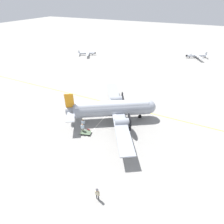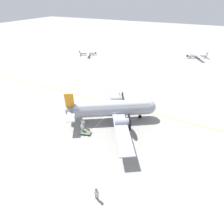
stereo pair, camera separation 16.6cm
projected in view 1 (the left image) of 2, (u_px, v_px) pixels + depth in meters
ground_plane at (112, 119)px, 34.10m from camera, size 300.00×300.00×0.00m
apron_line_eastwest at (122, 106)px, 38.10m from camera, size 120.00×0.16×0.01m
apron_line_northsouth at (104, 117)px, 34.71m from camera, size 0.16×120.00×0.01m
airliner_main at (114, 108)px, 32.70m from camera, size 16.71×21.02×6.02m
crew_foreground at (97, 193)px, 20.17m from camera, size 0.63×0.31×1.85m
passenger_boarding at (83, 123)px, 31.45m from camera, size 0.52×0.40×1.76m
ramp_agent at (83, 127)px, 30.31m from camera, size 0.57×0.39×1.87m
suitcase_near_door at (89, 130)px, 30.94m from camera, size 0.48×0.15×0.56m
baggage_cart at (86, 132)px, 30.44m from camera, size 2.02×1.59×0.56m
light_aircraft_distant at (196, 56)px, 67.27m from camera, size 8.06×10.29×2.09m
light_aircraft_taxiing at (87, 53)px, 70.37m from camera, size 6.88×8.72×1.86m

